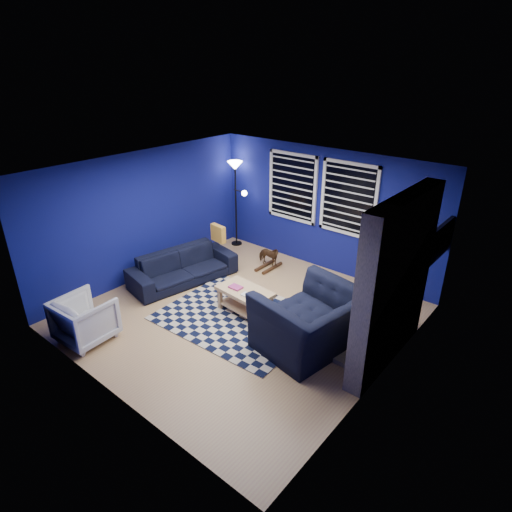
{
  "coord_description": "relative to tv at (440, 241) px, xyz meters",
  "views": [
    {
      "loc": [
        4.18,
        -4.65,
        4.05
      ],
      "look_at": [
        0.07,
        0.3,
        1.04
      ],
      "focal_mm": 30.0,
      "sensor_mm": 36.0,
      "label": 1
    }
  ],
  "objects": [
    {
      "name": "wall_right",
      "position": [
        0.05,
        -2.0,
        -0.15
      ],
      "size": [
        0.0,
        5.0,
        5.0
      ],
      "primitive_type": "plane",
      "rotation": [
        1.57,
        0.0,
        -1.57
      ],
      "color": "navy",
      "rests_on": "floor"
    },
    {
      "name": "window_right",
      "position": [
        -1.9,
        0.46,
        0.2
      ],
      "size": [
        1.17,
        0.06,
        1.42
      ],
      "color": "black",
      "rests_on": "wall_back"
    },
    {
      "name": "armchair_bent",
      "position": [
        -3.87,
        -4.05,
        -1.04
      ],
      "size": [
        0.83,
        0.85,
        0.72
      ],
      "primitive_type": "imported",
      "rotation": [
        0.0,
        0.0,
        3.21
      ],
      "color": "gray",
      "rests_on": "floor"
    },
    {
      "name": "fireplace",
      "position": [
        -0.09,
        -1.5,
        -0.2
      ],
      "size": [
        0.65,
        2.0,
        2.5
      ],
      "color": "gray",
      "rests_on": "floor"
    },
    {
      "name": "tv",
      "position": [
        0.0,
        0.0,
        0.0
      ],
      "size": [
        0.07,
        1.0,
        0.58
      ],
      "color": "black",
      "rests_on": "wall_right"
    },
    {
      "name": "ceiling",
      "position": [
        -2.45,
        -2.0,
        1.1
      ],
      "size": [
        5.0,
        5.0,
        0.0
      ],
      "primitive_type": "plane",
      "rotation": [
        3.14,
        0.0,
        0.0
      ],
      "color": "white",
      "rests_on": "wall_back"
    },
    {
      "name": "cabinet",
      "position": [
        -0.99,
        0.25,
        -1.13
      ],
      "size": [
        0.71,
        0.57,
        0.61
      ],
      "rotation": [
        0.0,
        0.0,
        -0.29
      ],
      "color": "tan",
      "rests_on": "floor"
    },
    {
      "name": "coffee_table",
      "position": [
        -2.46,
        -1.9,
        -1.07
      ],
      "size": [
        1.0,
        0.63,
        0.48
      ],
      "rotation": [
        0.0,
        0.0,
        -0.08
      ],
      "color": "tan",
      "rests_on": "rug"
    },
    {
      "name": "rug",
      "position": [
        -2.45,
        -2.08,
        -1.39
      ],
      "size": [
        2.59,
        2.12,
        0.02
      ],
      "primitive_type": "cube",
      "rotation": [
        0.0,
        0.0,
        0.05
      ],
      "color": "black",
      "rests_on": "floor"
    },
    {
      "name": "window_left",
      "position": [
        -3.2,
        0.46,
        0.2
      ],
      "size": [
        1.17,
        0.06,
        1.42
      ],
      "color": "black",
      "rests_on": "wall_back"
    },
    {
      "name": "floor",
      "position": [
        -2.45,
        -2.0,
        -1.4
      ],
      "size": [
        5.0,
        5.0,
        0.0
      ],
      "primitive_type": "plane",
      "color": "tan",
      "rests_on": "ground"
    },
    {
      "name": "wall_back",
      "position": [
        -2.45,
        0.5,
        -0.15
      ],
      "size": [
        5.0,
        0.0,
        5.0
      ],
      "primitive_type": "plane",
      "rotation": [
        1.57,
        0.0,
        0.0
      ],
      "color": "navy",
      "rests_on": "floor"
    },
    {
      "name": "armchair_big",
      "position": [
        -1.06,
        -2.02,
        -0.92
      ],
      "size": [
        1.67,
        1.52,
        0.96
      ],
      "primitive_type": "imported",
      "rotation": [
        0.0,
        0.0,
        -1.74
      ],
      "color": "black",
      "rests_on": "floor"
    },
    {
      "name": "sofa",
      "position": [
        -4.16,
        -1.79,
        -1.09
      ],
      "size": [
        2.22,
        1.21,
        0.61
      ],
      "primitive_type": "imported",
      "rotation": [
        0.0,
        0.0,
        1.38
      ],
      "color": "black",
      "rests_on": "floor"
    },
    {
      "name": "floor_lamp",
      "position": [
        -4.57,
        0.25,
        0.21
      ],
      "size": [
        0.54,
        0.33,
        1.97
      ],
      "color": "black",
      "rests_on": "floor"
    },
    {
      "name": "throw_pillow",
      "position": [
        -4.01,
        -0.93,
        -0.61
      ],
      "size": [
        0.38,
        0.16,
        0.35
      ],
      "primitive_type": "cube",
      "rotation": [
        0.0,
        0.0,
        -0.14
      ],
      "color": "gold",
      "rests_on": "sofa"
    },
    {
      "name": "rocking_horse",
      "position": [
        -3.21,
        -0.28,
        -1.11
      ],
      "size": [
        0.31,
        0.54,
        0.43
      ],
      "primitive_type": "imported",
      "rotation": [
        0.0,
        0.0,
        1.72
      ],
      "color": "#432A15",
      "rests_on": "floor"
    },
    {
      "name": "wall_left",
      "position": [
        -4.95,
        -2.0,
        -0.15
      ],
      "size": [
        0.0,
        5.0,
        5.0
      ],
      "primitive_type": "plane",
      "rotation": [
        1.57,
        0.0,
        1.57
      ],
      "color": "navy",
      "rests_on": "floor"
    }
  ]
}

